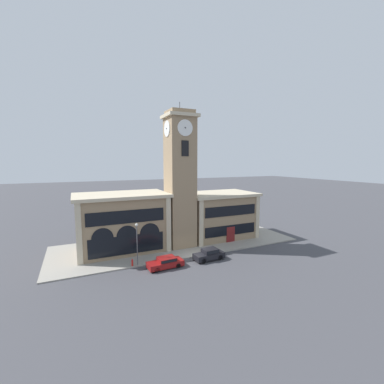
{
  "coord_description": "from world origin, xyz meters",
  "views": [
    {
      "loc": [
        -14.45,
        -30.36,
        12.99
      ],
      "look_at": [
        1.08,
        3.42,
        8.55
      ],
      "focal_mm": 24.0,
      "sensor_mm": 36.0,
      "label": 1
    }
  ],
  "objects_px": {
    "fire_hydrant": "(132,263)",
    "parked_car_mid": "(209,254)",
    "street_lamp": "(137,238)",
    "parked_car_near": "(166,262)"
  },
  "relations": [
    {
      "from": "fire_hydrant",
      "to": "parked_car_mid",
      "type": "bearing_deg",
      "value": -10.67
    },
    {
      "from": "parked_car_mid",
      "to": "street_lamp",
      "type": "distance_m",
      "value": 9.77
    },
    {
      "from": "fire_hydrant",
      "to": "parked_car_near",
      "type": "bearing_deg",
      "value": -26.47
    },
    {
      "from": "parked_car_near",
      "to": "parked_car_mid",
      "type": "bearing_deg",
      "value": 176.92
    },
    {
      "from": "parked_car_near",
      "to": "fire_hydrant",
      "type": "height_order",
      "value": "parked_car_near"
    },
    {
      "from": "parked_car_near",
      "to": "street_lamp",
      "type": "bearing_deg",
      "value": -34.62
    },
    {
      "from": "parked_car_mid",
      "to": "fire_hydrant",
      "type": "xyz_separation_m",
      "value": [
        -9.8,
        1.85,
        -0.21
      ]
    },
    {
      "from": "street_lamp",
      "to": "fire_hydrant",
      "type": "height_order",
      "value": "street_lamp"
    },
    {
      "from": "parked_car_near",
      "to": "fire_hydrant",
      "type": "bearing_deg",
      "value": -29.54
    },
    {
      "from": "parked_car_near",
      "to": "fire_hydrant",
      "type": "distance_m",
      "value": 4.14
    }
  ]
}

